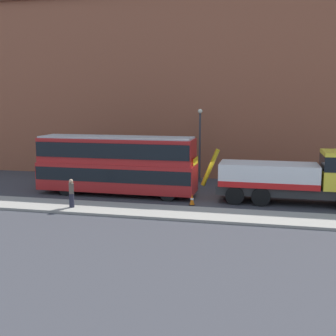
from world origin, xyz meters
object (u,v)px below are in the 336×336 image
object	(u,v)px
pedestrian_onlooker	(71,194)
recovery_tow_truck	(297,176)
street_lamp	(200,139)
traffic_cone_near_bus	(192,200)
double_decker_bus	(116,163)

from	to	relation	value
pedestrian_onlooker	recovery_tow_truck	bearing A→B (deg)	-12.15
street_lamp	traffic_cone_near_bus	bearing A→B (deg)	-84.98
double_decker_bus	pedestrian_onlooker	size ratio (longest dim) A/B	6.47
traffic_cone_near_bus	double_decker_bus	bearing A→B (deg)	161.97
street_lamp	double_decker_bus	bearing A→B (deg)	-129.65
recovery_tow_truck	double_decker_bus	distance (m)	11.98
traffic_cone_near_bus	street_lamp	size ratio (longest dim) A/B	0.12
recovery_tow_truck	double_decker_bus	world-z (taller)	double_decker_bus
traffic_cone_near_bus	street_lamp	distance (m)	8.38
recovery_tow_truck	pedestrian_onlooker	size ratio (longest dim) A/B	5.94
recovery_tow_truck	pedestrian_onlooker	xyz separation A→B (m)	(-13.22, -4.47, -0.77)
double_decker_bus	traffic_cone_near_bus	bearing A→B (deg)	-17.41
pedestrian_onlooker	traffic_cone_near_bus	xyz separation A→B (m)	(6.84, 2.65, -0.64)
double_decker_bus	traffic_cone_near_bus	world-z (taller)	double_decker_bus
recovery_tow_truck	street_lamp	world-z (taller)	street_lamp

